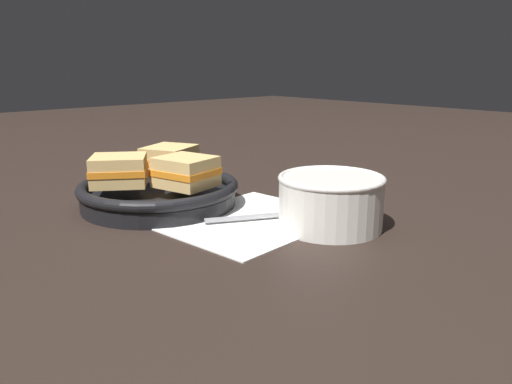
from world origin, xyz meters
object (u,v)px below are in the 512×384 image
at_px(sandwich_near_right, 168,160).
at_px(sandwich_far_left, 119,170).
at_px(soup_bowl, 331,198).
at_px(skillet, 159,193).
at_px(sandwich_near_left, 186,172).
at_px(spoon, 284,214).

xyz_separation_m(sandwich_near_right, sandwich_far_left, (-0.10, -0.02, 0.00)).
height_order(soup_bowl, skillet, soup_bowl).
height_order(sandwich_near_left, sandwich_far_left, same).
bearing_deg(soup_bowl, sandwich_near_left, 118.58).
height_order(sandwich_near_left, sandwich_near_right, same).
relative_size(spoon, skillet, 0.62).
bearing_deg(spoon, sandwich_far_left, 154.03).
relative_size(sandwich_near_right, sandwich_far_left, 0.97).
xyz_separation_m(sandwich_near_left, sandwich_far_left, (-0.07, 0.08, 0.00)).
bearing_deg(soup_bowl, sandwich_near_right, 104.25).
bearing_deg(sandwich_near_left, spoon, -56.38).
bearing_deg(sandwich_far_left, skillet, -17.66).
relative_size(skillet, sandwich_near_left, 2.60).
bearing_deg(skillet, sandwich_near_left, -77.66).
xyz_separation_m(soup_bowl, sandwich_far_left, (-0.18, 0.28, 0.02)).
bearing_deg(soup_bowl, sandwich_far_left, 122.96).
height_order(spoon, skillet, skillet).
bearing_deg(soup_bowl, skillet, 115.14).
xyz_separation_m(spoon, sandwich_far_left, (-0.16, 0.21, 0.06)).
relative_size(soup_bowl, sandwich_near_left, 1.51).
distance_m(soup_bowl, sandwich_near_right, 0.31).
relative_size(sandwich_near_left, sandwich_far_left, 0.89).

